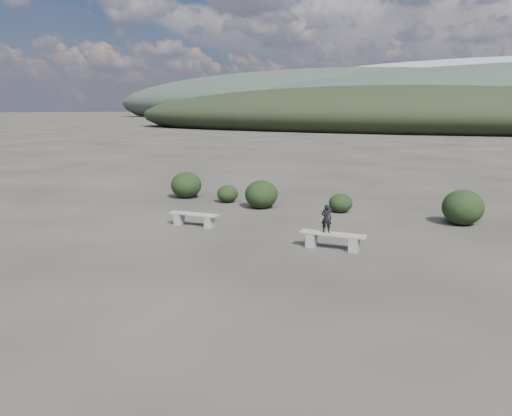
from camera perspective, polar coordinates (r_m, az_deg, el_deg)
The scene contains 9 objects.
ground at distance 12.47m, azimuth -5.73°, elevation -7.95°, with size 1200.00×1200.00×0.00m, color #292620.
bench_left at distance 17.83m, azimuth -7.10°, elevation -1.18°, with size 1.88×0.60×0.46m.
bench_right at distance 14.97m, azimuth 8.74°, elevation -3.57°, with size 1.98×0.60×0.49m.
seated_person at distance 14.88m, azimuth 8.05°, elevation -1.20°, with size 0.31×0.20×0.85m, color black.
shrub_a at distance 22.25m, azimuth -3.28°, elevation 1.63°, with size 0.94×0.94×0.77m, color black.
shrub_b at distance 20.87m, azimuth 0.61°, elevation 1.59°, with size 1.38×1.38×1.18m, color black.
shrub_c at distance 20.34m, azimuth 9.64°, elevation 0.57°, with size 0.95×0.95×0.76m, color black.
shrub_d at distance 19.33m, azimuth 22.56°, elevation 0.07°, with size 1.45×1.45×1.27m, color black.
shrub_f at distance 23.58m, azimuth -7.98°, elevation 2.62°, with size 1.43×1.43×1.21m, color black.
Camera 1 is at (6.83, -9.61, 4.09)m, focal length 35.00 mm.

